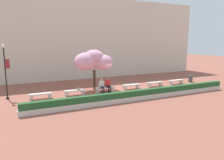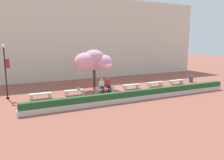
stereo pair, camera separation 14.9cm
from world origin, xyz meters
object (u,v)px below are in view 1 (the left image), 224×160
at_px(cherry_tree_main, 94,61).
at_px(person_seated_right, 108,84).
at_px(lamp_post_with_banner, 5,67).
at_px(stone_bench_center, 105,89).
at_px(handbag, 78,88).
at_px(stone_bench_near_west, 75,92).
at_px(trash_bin, 191,79).
at_px(stone_bench_near_east, 131,86).
at_px(stone_bench_far_east, 176,81).
at_px(stone_bench_west_end, 41,95).
at_px(stone_bench_east_end, 155,83).
at_px(person_seated_left, 102,85).

bearing_deg(cherry_tree_main, person_seated_right, -60.12).
bearing_deg(lamp_post_with_banner, person_seated_right, -7.98).
distance_m(stone_bench_center, cherry_tree_main, 2.85).
bearing_deg(lamp_post_with_banner, handbag, -11.47).
bearing_deg(stone_bench_near_west, trash_bin, 0.87).
bearing_deg(trash_bin, cherry_tree_main, 174.19).
height_order(stone_bench_near_east, stone_bench_far_east, same).
distance_m(stone_bench_west_end, handbag, 3.15).
bearing_deg(stone_bench_east_end, trash_bin, 2.29).
bearing_deg(stone_bench_east_end, lamp_post_with_banner, 175.34).
height_order(stone_bench_center, person_seated_left, person_seated_left).
bearing_deg(stone_bench_near_west, stone_bench_far_east, 0.00).
bearing_deg(handbag, stone_bench_east_end, 0.07).
bearing_deg(trash_bin, stone_bench_far_east, -174.92).
height_order(stone_bench_near_east, person_seated_left, person_seated_left).
bearing_deg(person_seated_left, stone_bench_near_east, 0.98).
bearing_deg(stone_bench_west_end, trash_bin, 0.72).
bearing_deg(stone_bench_east_end, person_seated_right, -179.42).
bearing_deg(handbag, stone_bench_west_end, 179.81).
distance_m(person_seated_left, handbag, 2.16).
bearing_deg(stone_bench_center, stone_bench_west_end, 180.00).
xyz_separation_m(stone_bench_east_end, handbag, (-8.07, -0.01, 0.28)).
height_order(stone_bench_far_east, trash_bin, trash_bin).
relative_size(stone_bench_center, cherry_tree_main, 0.46).
relative_size(stone_bench_center, stone_bench_near_east, 1.00).
relative_size(stone_bench_center, stone_bench_far_east, 1.00).
bearing_deg(handbag, stone_bench_near_west, 178.22).
bearing_deg(person_seated_left, trash_bin, 1.34).
relative_size(stone_bench_far_east, lamp_post_with_banner, 0.40).
height_order(stone_bench_center, trash_bin, trash_bin).
bearing_deg(stone_bench_east_end, cherry_tree_main, 167.58).
height_order(stone_bench_west_end, stone_bench_center, same).
bearing_deg(stone_bench_center, stone_bench_near_east, 0.00).
relative_size(stone_bench_west_end, stone_bench_center, 1.00).
height_order(stone_bench_near_west, cherry_tree_main, cherry_tree_main).
bearing_deg(stone_bench_near_west, handbag, -1.78).
xyz_separation_m(stone_bench_far_east, person_seated_left, (-8.72, -0.05, 0.40)).
bearing_deg(stone_bench_near_east, stone_bench_near_west, 180.00).
distance_m(stone_bench_east_end, person_seated_right, 5.32).
bearing_deg(trash_bin, stone_bench_east_end, -177.71).
height_order(lamp_post_with_banner, trash_bin, lamp_post_with_banner).
height_order(person_seated_left, person_seated_right, same).
bearing_deg(stone_bench_east_end, stone_bench_center, 180.00).
xyz_separation_m(stone_bench_near_east, cherry_tree_main, (-3.31, 1.35, 2.46)).
bearing_deg(cherry_tree_main, stone_bench_west_end, -165.24).
distance_m(stone_bench_east_end, stone_bench_far_east, 2.80).
bearing_deg(stone_bench_center, cherry_tree_main, 110.47).
relative_size(stone_bench_near_east, stone_bench_east_end, 1.00).
bearing_deg(stone_bench_east_end, stone_bench_near_east, 180.00).
bearing_deg(lamp_post_with_banner, stone_bench_west_end, -25.02).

